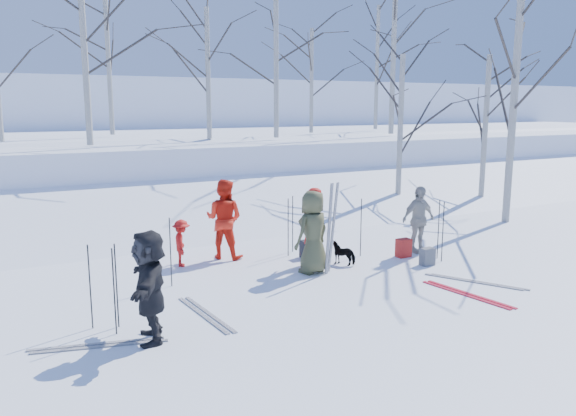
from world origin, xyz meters
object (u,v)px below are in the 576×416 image
skier_red_seated (182,243)px  skier_redor_behind (224,219)px  backpack_red (403,248)px  skier_olive_center (313,232)px  skier_grey_west (149,286)px  skier_red_north (312,227)px  skier_cream_east (418,219)px  backpack_grey (427,257)px  backpack_dark (308,249)px  dog (344,253)px

skier_red_seated → skier_redor_behind: bearing=-62.3°
skier_red_seated → backpack_red: skier_red_seated is taller
skier_olive_center → skier_grey_west: size_ratio=1.03×
skier_red_north → skier_grey_west: size_ratio=1.01×
skier_olive_center → skier_cream_east: skier_olive_center is taller
skier_red_north → skier_redor_behind: (-1.47, 1.41, 0.05)m
backpack_grey → skier_red_north: bearing=150.4°
backpack_red → backpack_dark: backpack_red is taller
skier_red_north → dog: 0.92m
skier_red_north → skier_grey_west: skier_red_north is taller
skier_olive_center → skier_red_north: skier_olive_center is taller
backpack_dark → backpack_grey: bearing=-42.1°
skier_olive_center → skier_grey_west: skier_olive_center is taller
skier_cream_east → skier_grey_west: (-6.86, -2.06, 0.05)m
dog → skier_red_seated: bearing=-59.5°
skier_olive_center → backpack_dark: (0.51, 1.06, -0.66)m
skier_cream_east → backpack_grey: size_ratio=4.14×
skier_olive_center → skier_red_north: 0.60m
backpack_grey → backpack_dark: bearing=137.9°
dog → skier_redor_behind: bearing=-72.8°
skier_cream_east → backpack_red: 0.83m
skier_grey_west → backpack_red: size_ratio=3.97×
backpack_dark → skier_red_seated: bearing=165.9°
skier_red_seated → skier_olive_center: bearing=-110.0°
skier_olive_center → dog: 1.13m
skier_red_north → dog: size_ratio=2.91×
dog → backpack_dark: dog is taller
backpack_red → skier_redor_behind: bearing=152.8°
backpack_grey → skier_red_seated: bearing=152.4°
skier_redor_behind → dog: (2.10, -1.71, -0.65)m
skier_red_seated → backpack_red: size_ratio=2.42×
skier_redor_behind → dog: bearing=-174.4°
skier_red_north → skier_redor_behind: skier_redor_behind is taller
backpack_dark → skier_cream_east: bearing=-17.8°
skier_red_north → backpack_grey: size_ratio=4.45×
skier_grey_west → backpack_red: 6.59m
skier_cream_east → dog: bearing=179.6°
skier_red_north → skier_redor_behind: 2.04m
skier_redor_behind → skier_grey_west: bearing=99.3°
skier_grey_west → backpack_grey: 6.43m
backpack_grey → skier_grey_west: bearing=-170.2°
skier_olive_center → backpack_dark: size_ratio=4.29×
skier_redor_behind → backpack_red: (3.63, -1.86, -0.69)m
skier_cream_east → skier_olive_center: bearing=-176.4°
skier_olive_center → backpack_red: (2.45, 0.07, -0.65)m
dog → backpack_grey: size_ratio=1.53×
skier_olive_center → backpack_dark: bearing=-132.4°
skier_olive_center → dog: size_ratio=2.95×
skier_redor_behind → backpack_grey: size_ratio=4.73×
skier_red_north → skier_red_seated: 2.83m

